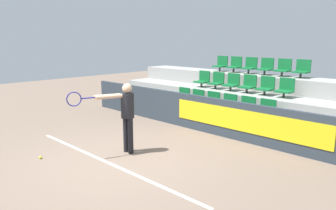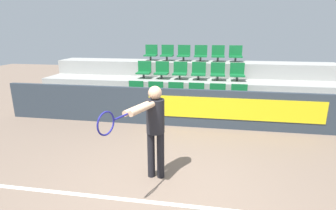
% 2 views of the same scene
% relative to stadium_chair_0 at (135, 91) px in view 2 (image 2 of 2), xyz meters
% --- Properties ---
extents(ground_plane, '(30.00, 30.00, 0.00)m').
position_rel_stadium_chair_0_xyz_m(ground_plane, '(1.53, -3.92, -0.75)').
color(ground_plane, '#7A6656').
extents(court_baseline, '(5.78, 0.08, 0.01)m').
position_rel_stadium_chair_0_xyz_m(court_baseline, '(1.53, -4.14, -0.74)').
color(court_baseline, white).
rests_on(court_baseline, ground).
extents(barrier_wall, '(10.24, 0.14, 1.03)m').
position_rel_stadium_chair_0_xyz_m(barrier_wall, '(1.57, -0.74, -0.23)').
color(barrier_wall, '#2D3842').
rests_on(barrier_wall, ground).
extents(bleacher_tier_front, '(9.84, 1.07, 0.49)m').
position_rel_stadium_chair_0_xyz_m(bleacher_tier_front, '(1.53, -0.12, -0.51)').
color(bleacher_tier_front, '#9E9E99').
rests_on(bleacher_tier_front, ground).
extents(bleacher_tier_middle, '(9.84, 1.07, 0.97)m').
position_rel_stadium_chair_0_xyz_m(bleacher_tier_middle, '(1.53, 0.94, -0.26)').
color(bleacher_tier_middle, '#9E9E99').
rests_on(bleacher_tier_middle, ground).
extents(bleacher_tier_back, '(9.84, 1.07, 1.46)m').
position_rel_stadium_chair_0_xyz_m(bleacher_tier_back, '(1.53, 2.01, -0.02)').
color(bleacher_tier_back, '#9E9E99').
rests_on(bleacher_tier_back, ground).
extents(stadium_chair_0, '(0.45, 0.38, 0.56)m').
position_rel_stadium_chair_0_xyz_m(stadium_chair_0, '(0.00, 0.00, 0.00)').
color(stadium_chair_0, '#333333').
rests_on(stadium_chair_0, bleacher_tier_front).
extents(stadium_chair_1, '(0.45, 0.38, 0.56)m').
position_rel_stadium_chair_0_xyz_m(stadium_chair_1, '(0.61, 0.00, 0.00)').
color(stadium_chair_1, '#333333').
rests_on(stadium_chair_1, bleacher_tier_front).
extents(stadium_chair_2, '(0.45, 0.38, 0.56)m').
position_rel_stadium_chair_0_xyz_m(stadium_chair_2, '(1.22, 0.00, 0.00)').
color(stadium_chair_2, '#333333').
rests_on(stadium_chair_2, bleacher_tier_front).
extents(stadium_chair_3, '(0.45, 0.38, 0.56)m').
position_rel_stadium_chair_0_xyz_m(stadium_chair_3, '(1.84, 0.00, 0.00)').
color(stadium_chair_3, '#333333').
rests_on(stadium_chair_3, bleacher_tier_front).
extents(stadium_chair_4, '(0.45, 0.38, 0.56)m').
position_rel_stadium_chair_0_xyz_m(stadium_chair_4, '(2.45, 0.00, 0.00)').
color(stadium_chair_4, '#333333').
rests_on(stadium_chair_4, bleacher_tier_front).
extents(stadium_chair_5, '(0.45, 0.38, 0.56)m').
position_rel_stadium_chair_0_xyz_m(stadium_chair_5, '(3.06, 0.00, 0.00)').
color(stadium_chair_5, '#333333').
rests_on(stadium_chair_5, bleacher_tier_front).
extents(stadium_chair_6, '(0.45, 0.38, 0.56)m').
position_rel_stadium_chair_0_xyz_m(stadium_chair_6, '(0.00, 1.07, 0.49)').
color(stadium_chair_6, '#333333').
rests_on(stadium_chair_6, bleacher_tier_middle).
extents(stadium_chair_7, '(0.45, 0.38, 0.56)m').
position_rel_stadium_chair_0_xyz_m(stadium_chair_7, '(0.61, 1.07, 0.49)').
color(stadium_chair_7, '#333333').
rests_on(stadium_chair_7, bleacher_tier_middle).
extents(stadium_chair_8, '(0.45, 0.38, 0.56)m').
position_rel_stadium_chair_0_xyz_m(stadium_chair_8, '(1.22, 1.07, 0.49)').
color(stadium_chair_8, '#333333').
rests_on(stadium_chair_8, bleacher_tier_middle).
extents(stadium_chair_9, '(0.45, 0.38, 0.56)m').
position_rel_stadium_chair_0_xyz_m(stadium_chair_9, '(1.84, 1.07, 0.49)').
color(stadium_chair_9, '#333333').
rests_on(stadium_chair_9, bleacher_tier_middle).
extents(stadium_chair_10, '(0.45, 0.38, 0.56)m').
position_rel_stadium_chair_0_xyz_m(stadium_chair_10, '(2.45, 1.07, 0.49)').
color(stadium_chair_10, '#333333').
rests_on(stadium_chair_10, bleacher_tier_middle).
extents(stadium_chair_11, '(0.45, 0.38, 0.56)m').
position_rel_stadium_chair_0_xyz_m(stadium_chair_11, '(3.06, 1.07, 0.49)').
color(stadium_chair_11, '#333333').
rests_on(stadium_chair_11, bleacher_tier_middle).
extents(stadium_chair_12, '(0.45, 0.38, 0.56)m').
position_rel_stadium_chair_0_xyz_m(stadium_chair_12, '(0.00, 2.13, 0.97)').
color(stadium_chair_12, '#333333').
rests_on(stadium_chair_12, bleacher_tier_back).
extents(stadium_chair_13, '(0.45, 0.38, 0.56)m').
position_rel_stadium_chair_0_xyz_m(stadium_chair_13, '(0.61, 2.13, 0.97)').
color(stadium_chair_13, '#333333').
rests_on(stadium_chair_13, bleacher_tier_back).
extents(stadium_chair_14, '(0.45, 0.38, 0.56)m').
position_rel_stadium_chair_0_xyz_m(stadium_chair_14, '(1.22, 2.13, 0.97)').
color(stadium_chair_14, '#333333').
rests_on(stadium_chair_14, bleacher_tier_back).
extents(stadium_chair_15, '(0.45, 0.38, 0.56)m').
position_rel_stadium_chair_0_xyz_m(stadium_chair_15, '(1.84, 2.13, 0.97)').
color(stadium_chair_15, '#333333').
rests_on(stadium_chair_15, bleacher_tier_back).
extents(stadium_chair_16, '(0.45, 0.38, 0.56)m').
position_rel_stadium_chair_0_xyz_m(stadium_chair_16, '(2.45, 2.13, 0.97)').
color(stadium_chair_16, '#333333').
rests_on(stadium_chair_16, bleacher_tier_back).
extents(stadium_chair_17, '(0.45, 0.38, 0.56)m').
position_rel_stadium_chair_0_xyz_m(stadium_chair_17, '(3.06, 2.13, 0.97)').
color(stadium_chair_17, '#333333').
rests_on(stadium_chair_17, bleacher_tier_back).
extents(tennis_player, '(0.61, 1.45, 1.65)m').
position_rel_stadium_chair_0_xyz_m(tennis_player, '(1.34, -3.47, 0.27)').
color(tennis_player, black).
rests_on(tennis_player, ground).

